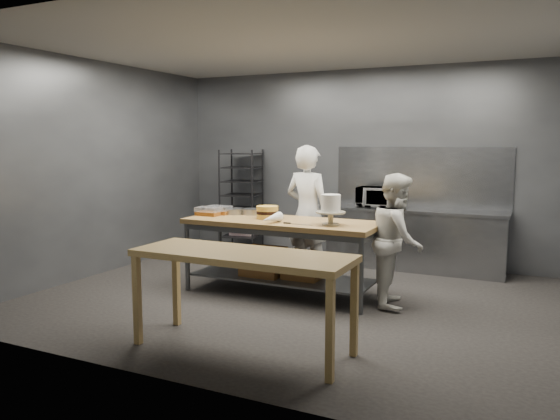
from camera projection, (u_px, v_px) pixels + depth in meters
name	position (u px, v px, depth m)	size (l,w,h in m)	color
ground	(291.00, 298.00, 6.57)	(6.00, 6.00, 0.00)	black
back_wall	(357.00, 166.00, 8.62)	(6.00, 0.04, 3.00)	#4C4F54
work_table	(281.00, 248.00, 6.74)	(2.40, 0.90, 0.92)	olive
near_counter	(242.00, 262.00, 4.85)	(2.00, 0.70, 0.90)	olive
back_counter	(414.00, 239.00, 8.03)	(2.60, 0.60, 0.90)	slate
splashback_panel	(420.00, 177.00, 8.19)	(2.60, 0.02, 0.90)	slate
speed_rack	(242.00, 203.00, 9.15)	(0.72, 0.76, 1.75)	black
chef_behind	(308.00, 213.00, 7.39)	(0.67, 0.44, 1.83)	white
chef_right	(397.00, 240.00, 6.23)	(0.74, 0.58, 1.52)	silver
microwave	(376.00, 197.00, 8.21)	(0.54, 0.37, 0.30)	black
frosted_cake_stand	(331.00, 206.00, 6.26)	(0.34, 0.34, 0.36)	#AEA68B
layer_cake	(267.00, 212.00, 6.81)	(0.27, 0.27, 0.16)	#E9B94A
cake_pans	(234.00, 211.00, 7.28)	(0.69, 0.36, 0.07)	gray
piping_bag	(271.00, 218.00, 6.40)	(0.12, 0.12, 0.38)	white
offset_spatula	(294.00, 224.00, 6.36)	(0.36, 0.02, 0.02)	slate
pastry_clamshells	(214.00, 211.00, 7.18)	(0.36, 0.38, 0.11)	#A25F20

